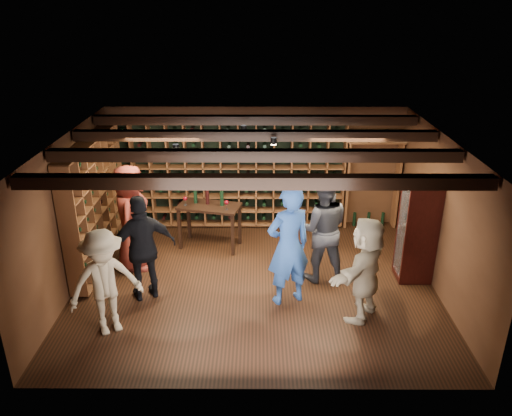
{
  "coord_description": "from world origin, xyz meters",
  "views": [
    {
      "loc": [
        0.05,
        -7.33,
        4.51
      ],
      "look_at": [
        0.02,
        0.2,
        1.31
      ],
      "focal_mm": 35.0,
      "sensor_mm": 36.0,
      "label": 1
    }
  ],
  "objects_px": {
    "man_grey_suit": "(322,228)",
    "man_blue_shirt": "(288,246)",
    "guest_khaki": "(105,283)",
    "guest_red_floral": "(132,218)",
    "display_cabinet": "(417,233)",
    "guest_beige": "(365,269)",
    "tasting_table": "(209,210)",
    "guest_woman_black": "(143,248)"
  },
  "relations": [
    {
      "from": "display_cabinet",
      "to": "guest_khaki",
      "type": "bearing_deg",
      "value": -162.5
    },
    {
      "from": "man_blue_shirt",
      "to": "guest_khaki",
      "type": "xyz_separation_m",
      "value": [
        -2.62,
        -0.79,
        -0.17
      ]
    },
    {
      "from": "man_blue_shirt",
      "to": "guest_khaki",
      "type": "distance_m",
      "value": 2.74
    },
    {
      "from": "display_cabinet",
      "to": "man_blue_shirt",
      "type": "relative_size",
      "value": 0.89
    },
    {
      "from": "man_blue_shirt",
      "to": "guest_khaki",
      "type": "bearing_deg",
      "value": -6.15
    },
    {
      "from": "display_cabinet",
      "to": "guest_red_floral",
      "type": "bearing_deg",
      "value": 175.48
    },
    {
      "from": "man_grey_suit",
      "to": "guest_woman_black",
      "type": "relative_size",
      "value": 1.08
    },
    {
      "from": "man_grey_suit",
      "to": "guest_khaki",
      "type": "bearing_deg",
      "value": 27.04
    },
    {
      "from": "display_cabinet",
      "to": "man_grey_suit",
      "type": "distance_m",
      "value": 1.6
    },
    {
      "from": "guest_woman_black",
      "to": "guest_khaki",
      "type": "distance_m",
      "value": 0.97
    },
    {
      "from": "man_grey_suit",
      "to": "display_cabinet",
      "type": "bearing_deg",
      "value": -177.06
    },
    {
      "from": "man_grey_suit",
      "to": "guest_khaki",
      "type": "relative_size",
      "value": 1.18
    },
    {
      "from": "man_grey_suit",
      "to": "man_blue_shirt",
      "type": "bearing_deg",
      "value": 51.71
    },
    {
      "from": "tasting_table",
      "to": "guest_khaki",
      "type": "bearing_deg",
      "value": -100.62
    },
    {
      "from": "guest_woman_black",
      "to": "guest_red_floral",
      "type": "bearing_deg",
      "value": -92.5
    },
    {
      "from": "display_cabinet",
      "to": "man_grey_suit",
      "type": "relative_size",
      "value": 0.92
    },
    {
      "from": "man_grey_suit",
      "to": "guest_woman_black",
      "type": "distance_m",
      "value": 2.92
    },
    {
      "from": "man_blue_shirt",
      "to": "guest_khaki",
      "type": "height_order",
      "value": "man_blue_shirt"
    },
    {
      "from": "guest_beige",
      "to": "tasting_table",
      "type": "xyz_separation_m",
      "value": [
        -2.51,
        2.29,
        -0.05
      ]
    },
    {
      "from": "display_cabinet",
      "to": "guest_beige",
      "type": "height_order",
      "value": "display_cabinet"
    },
    {
      "from": "display_cabinet",
      "to": "tasting_table",
      "type": "xyz_separation_m",
      "value": [
        -3.59,
        1.16,
        -0.09
      ]
    },
    {
      "from": "display_cabinet",
      "to": "guest_woman_black",
      "type": "distance_m",
      "value": 4.5
    },
    {
      "from": "display_cabinet",
      "to": "guest_khaki",
      "type": "distance_m",
      "value": 5.05
    },
    {
      "from": "man_grey_suit",
      "to": "guest_red_floral",
      "type": "bearing_deg",
      "value": -5.0
    },
    {
      "from": "guest_red_floral",
      "to": "display_cabinet",
      "type": "bearing_deg",
      "value": -94.52
    },
    {
      "from": "man_blue_shirt",
      "to": "tasting_table",
      "type": "bearing_deg",
      "value": -76.42
    },
    {
      "from": "guest_red_floral",
      "to": "guest_woman_black",
      "type": "xyz_separation_m",
      "value": [
        0.41,
        -1.0,
        -0.08
      ]
    },
    {
      "from": "display_cabinet",
      "to": "guest_red_floral",
      "type": "height_order",
      "value": "guest_red_floral"
    },
    {
      "from": "guest_beige",
      "to": "guest_woman_black",
      "type": "bearing_deg",
      "value": -63.95
    },
    {
      "from": "man_blue_shirt",
      "to": "guest_red_floral",
      "type": "height_order",
      "value": "man_blue_shirt"
    },
    {
      "from": "guest_woman_black",
      "to": "guest_beige",
      "type": "bearing_deg",
      "value": 146.33
    },
    {
      "from": "man_blue_shirt",
      "to": "man_grey_suit",
      "type": "distance_m",
      "value": 0.92
    },
    {
      "from": "guest_khaki",
      "to": "guest_beige",
      "type": "distance_m",
      "value": 3.75
    },
    {
      "from": "man_blue_shirt",
      "to": "guest_woman_black",
      "type": "height_order",
      "value": "man_blue_shirt"
    },
    {
      "from": "man_blue_shirt",
      "to": "guest_woman_black",
      "type": "relative_size",
      "value": 1.11
    },
    {
      "from": "tasting_table",
      "to": "guest_beige",
      "type": "bearing_deg",
      "value": -28.55
    },
    {
      "from": "guest_red_floral",
      "to": "tasting_table",
      "type": "distance_m",
      "value": 1.5
    },
    {
      "from": "man_grey_suit",
      "to": "guest_beige",
      "type": "xyz_separation_m",
      "value": [
        0.51,
        -1.11,
        -0.13
      ]
    },
    {
      "from": "guest_khaki",
      "to": "tasting_table",
      "type": "xyz_separation_m",
      "value": [
        1.22,
        2.68,
        -0.04
      ]
    },
    {
      "from": "guest_khaki",
      "to": "guest_beige",
      "type": "height_order",
      "value": "guest_beige"
    },
    {
      "from": "guest_khaki",
      "to": "tasting_table",
      "type": "relative_size",
      "value": 1.29
    },
    {
      "from": "man_blue_shirt",
      "to": "display_cabinet",
      "type": "bearing_deg",
      "value": 175.21
    }
  ]
}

